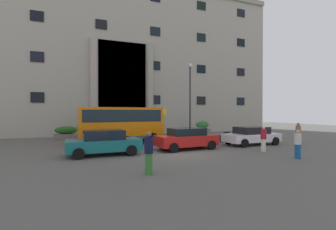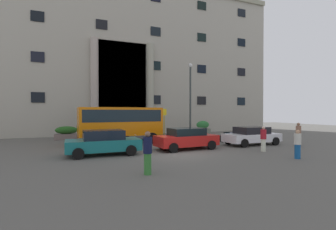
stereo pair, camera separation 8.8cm
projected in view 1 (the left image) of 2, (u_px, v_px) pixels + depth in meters
ground_plane at (176, 153)px, 15.25m from camera, size 80.00×64.00×0.12m
office_building_facade at (122, 62)px, 31.35m from camera, size 38.14×9.67×18.03m
orange_minibus at (121, 122)px, 19.42m from camera, size 6.50×2.82×2.89m
bus_stop_sign at (164, 121)px, 22.59m from camera, size 0.44×0.08×2.83m
hedge_planter_far_east at (112, 130)px, 24.05m from camera, size 1.75×0.78×1.53m
hedge_planter_entrance_right at (202, 128)px, 27.68m from camera, size 1.67×0.70×1.52m
hedge_planter_far_west at (66, 133)px, 22.26m from camera, size 2.05×0.93×1.22m
white_taxi_kerbside at (187, 138)px, 16.49m from camera, size 4.34×2.18×1.44m
parked_sedan_second at (252, 136)px, 18.73m from camera, size 4.45×2.15×1.39m
parked_hatchback_near at (104, 142)px, 14.34m from camera, size 4.24×2.11×1.46m
motorcycle_far_end at (181, 139)px, 18.77m from camera, size 1.95×0.61×0.89m
scooter_by_planter at (127, 141)px, 17.33m from camera, size 1.94×0.55×0.89m
motorcycle_near_kerb at (228, 136)px, 20.75m from camera, size 1.95×0.55×0.89m
pedestrian_man_red_shirt at (263, 139)px, 15.63m from camera, size 0.36×0.36×1.62m
pedestrian_woman_dark_dress at (149, 153)px, 9.83m from camera, size 0.36×0.36×1.75m
pedestrian_child_trailing at (298, 144)px, 13.20m from camera, size 0.36×0.36×1.58m
pedestrian_woman_with_bag at (298, 134)px, 17.99m from camera, size 0.36×0.36×1.74m
lamppost_plaza_centre at (190, 94)px, 24.98m from camera, size 0.40×0.40×7.52m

